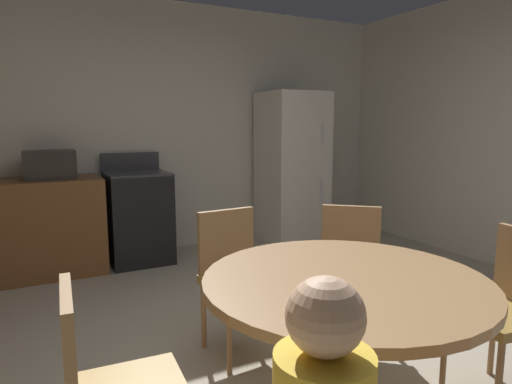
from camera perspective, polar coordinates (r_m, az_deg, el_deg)
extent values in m
plane|color=#A89E89|center=(2.68, 4.94, -22.80)|extent=(14.00, 14.00, 0.00)
cube|color=beige|center=(5.03, -13.26, 7.97)|extent=(6.03, 0.12, 2.70)
cube|color=black|center=(4.67, -14.88, -3.27)|extent=(0.60, 0.60, 0.90)
cube|color=#38383D|center=(4.60, -15.10, 2.35)|extent=(0.60, 0.60, 0.02)
cube|color=#38383D|center=(4.86, -15.86, 3.83)|extent=(0.60, 0.04, 0.18)
cube|color=silver|center=(5.24, 4.64, 3.04)|extent=(0.68, 0.66, 1.76)
cylinder|color=#B2B2B7|center=(5.03, 8.52, 7.30)|extent=(0.02, 0.02, 0.22)
cylinder|color=#B2B2B7|center=(5.09, 8.35, -0.03)|extent=(0.02, 0.02, 0.30)
cube|color=#2D2B28|center=(4.49, -25.02, 3.21)|extent=(0.44, 0.32, 0.26)
cylinder|color=#9E754C|center=(2.11, 11.02, -20.96)|extent=(0.14, 0.14, 0.72)
cylinder|color=#9E754C|center=(1.95, 11.35, -11.22)|extent=(1.21, 1.21, 0.04)
cylinder|color=#9E754C|center=(2.78, 2.99, -16.50)|extent=(0.03, 0.03, 0.43)
cylinder|color=#9E754C|center=(2.62, -3.47, -18.15)|extent=(0.03, 0.03, 0.43)
cylinder|color=#9E754C|center=(3.04, -0.74, -14.18)|extent=(0.03, 0.03, 0.43)
cylinder|color=#9E754C|center=(2.90, -6.75, -15.46)|extent=(0.03, 0.03, 0.43)
cube|color=#A37F3D|center=(2.74, -2.02, -11.56)|extent=(0.43, 0.43, 0.05)
cube|color=#9E754C|center=(2.83, -3.85, -6.46)|extent=(0.38, 0.06, 0.42)
cube|color=#9E754C|center=(1.66, -22.83, -18.44)|extent=(0.06, 0.38, 0.42)
cylinder|color=#9E754C|center=(2.50, 28.74, -20.74)|extent=(0.03, 0.03, 0.43)
cylinder|color=#9E754C|center=(2.70, 23.06, -18.02)|extent=(0.03, 0.03, 0.43)
cylinder|color=#9E754C|center=(2.93, 28.14, -16.22)|extent=(0.03, 0.03, 0.43)
cube|color=#A37F3D|center=(2.62, 28.79, -13.69)|extent=(0.45, 0.45, 0.05)
cylinder|color=#9E754C|center=(2.83, 15.16, -16.32)|extent=(0.03, 0.03, 0.43)
cylinder|color=#9E754C|center=(2.84, 8.01, -16.03)|extent=(0.03, 0.03, 0.43)
cylinder|color=#9E754C|center=(3.14, 14.98, -13.71)|extent=(0.03, 0.03, 0.43)
cylinder|color=#9E754C|center=(3.15, 8.61, -13.47)|extent=(0.03, 0.03, 0.43)
cube|color=#A37F3D|center=(2.90, 11.84, -10.58)|extent=(0.56, 0.56, 0.05)
cube|color=#9E754C|center=(3.01, 12.06, -5.68)|extent=(0.31, 0.27, 0.42)
sphere|color=#D6A884|center=(0.97, 8.92, -15.52)|extent=(0.17, 0.17, 0.17)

